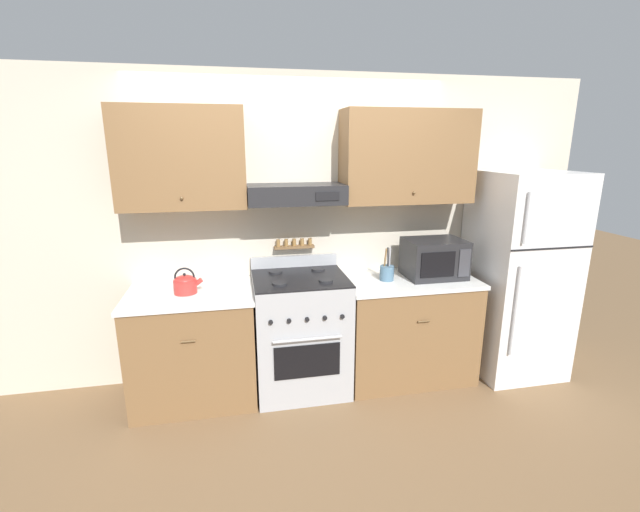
# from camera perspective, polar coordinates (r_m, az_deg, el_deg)

# --- Properties ---
(ground_plane) EXTENTS (16.00, 16.00, 0.00)m
(ground_plane) POSITION_cam_1_polar(r_m,az_deg,el_deg) (3.53, -1.63, -19.63)
(ground_plane) COLOR brown
(wall_back) EXTENTS (5.20, 0.46, 2.55)m
(wall_back) POSITION_cam_1_polar(r_m,az_deg,el_deg) (3.58, -3.02, 6.42)
(wall_back) COLOR beige
(wall_back) RESTS_ON ground_plane
(counter_left) EXTENTS (0.95, 0.68, 0.89)m
(counter_left) POSITION_cam_1_polar(r_m,az_deg,el_deg) (3.58, -16.45, -11.39)
(counter_left) COLOR brown
(counter_left) RESTS_ON ground_plane
(counter_right) EXTENTS (1.11, 0.68, 0.89)m
(counter_right) POSITION_cam_1_polar(r_m,az_deg,el_deg) (3.83, 11.38, -9.28)
(counter_right) COLOR brown
(counter_right) RESTS_ON ground_plane
(stove_range) EXTENTS (0.74, 0.69, 1.06)m
(stove_range) POSITION_cam_1_polar(r_m,az_deg,el_deg) (3.57, -2.62, -10.16)
(stove_range) COLOR #ADAFB5
(stove_range) RESTS_ON ground_plane
(refrigerator) EXTENTS (0.73, 0.76, 1.77)m
(refrigerator) POSITION_cam_1_polar(r_m,az_deg,el_deg) (4.12, 24.86, -2.19)
(refrigerator) COLOR white
(refrigerator) RESTS_ON ground_plane
(tea_kettle) EXTENTS (0.22, 0.17, 0.20)m
(tea_kettle) POSITION_cam_1_polar(r_m,az_deg,el_deg) (3.38, -17.51, -3.53)
(tea_kettle) COLOR red
(tea_kettle) RESTS_ON counter_left
(microwave) EXTENTS (0.48, 0.38, 0.32)m
(microwave) POSITION_cam_1_polar(r_m,az_deg,el_deg) (3.73, 14.97, -0.29)
(microwave) COLOR #232326
(microwave) RESTS_ON counter_right
(utensil_crock) EXTENTS (0.12, 0.12, 0.28)m
(utensil_crock) POSITION_cam_1_polar(r_m,az_deg,el_deg) (3.58, 8.91, -2.15)
(utensil_crock) COLOR slate
(utensil_crock) RESTS_ON counter_right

